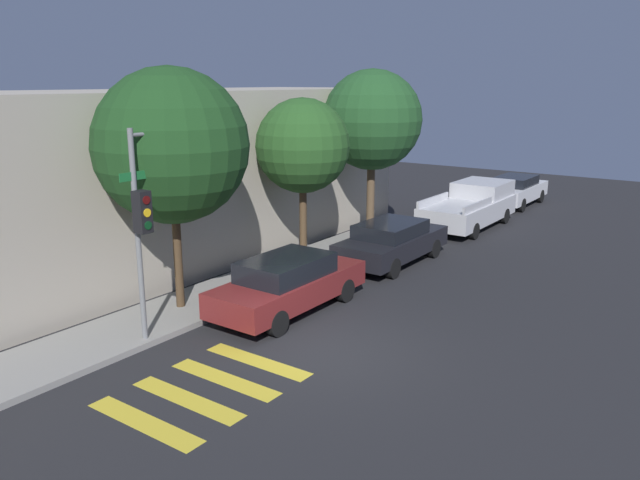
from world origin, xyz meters
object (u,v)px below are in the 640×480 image
Objects in this scene: tree_far_end at (372,120)px; pickup_truck at (471,205)px; tree_near_corner at (171,146)px; traffic_light_pole at (155,198)px; sedan_middle at (392,241)px; sedan_far_end at (516,190)px; tree_midblock at (303,146)px; sedan_near_corner at (288,283)px.

pickup_truck is at bearing -28.75° from tree_far_end.
tree_near_corner is 9.33m from tree_far_end.
traffic_light_pole is 1.96m from tree_near_corner.
sedan_far_end is at bearing 0.00° from sedan_middle.
pickup_truck is at bearing -9.54° from tree_near_corner.
tree_near_corner is at bearing 161.92° from sedan_middle.
pickup_truck is 1.01× the size of tree_midblock.
tree_midblock is 4.16m from tree_far_end.
tree_near_corner reaches higher than sedan_middle.
sedan_far_end is (11.90, 0.00, 0.01)m from sedan_middle.
tree_near_corner is 1.16× the size of tree_midblock.
tree_near_corner reaches higher than tree_midblock.
sedan_middle is 6.53m from pickup_truck.
traffic_light_pole is at bearing 157.05° from sedan_near_corner.
sedan_middle is at bearing -18.08° from tree_near_corner.
tree_midblock is (3.62, 2.26, 3.02)m from sedan_near_corner.
sedan_near_corner is at bearing -54.87° from tree_near_corner.
tree_near_corner is (1.40, 0.99, 0.94)m from traffic_light_pole.
tree_near_corner is (-6.93, 2.26, 3.47)m from sedan_middle.
tree_far_end is (4.12, 0.00, 0.58)m from tree_midblock.
sedan_middle is (8.33, -1.27, -2.54)m from traffic_light_pole.
tree_far_end is (9.33, 0.00, 0.15)m from tree_near_corner.
tree_midblock is at bearing 180.00° from tree_far_end.
sedan_middle is at bearing 180.00° from pickup_truck.
sedan_near_corner is at bearing -148.00° from tree_midblock.
tree_far_end is at bearing 0.00° from tree_midblock.
pickup_truck is 0.86× the size of tree_far_end.
sedan_middle is 11.90m from sedan_far_end.
sedan_far_end is 19.28m from tree_near_corner.
sedan_near_corner is 8.83m from tree_far_end.
pickup_truck reaches higher than sedan_far_end.
pickup_truck is at bearing -4.88° from traffic_light_pole.
tree_midblock reaches higher than sedan_near_corner.
traffic_light_pole is at bearing 175.12° from pickup_truck.
sedan_middle is 0.74× the size of tree_near_corner.
sedan_near_corner reaches higher than sedan_far_end.
sedan_middle is (5.34, 0.00, -0.02)m from sedan_near_corner.
tree_near_corner is 0.99× the size of tree_far_end.
sedan_near_corner is at bearing -180.00° from sedan_far_end.
tree_far_end reaches higher than traffic_light_pole.
traffic_light_pole is 0.91× the size of tree_midblock.
sedan_far_end is 0.73× the size of tree_near_corner.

